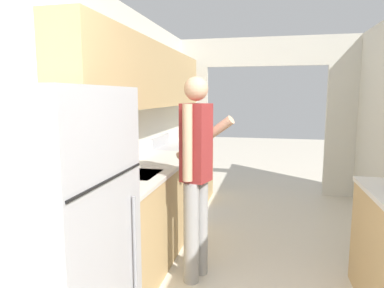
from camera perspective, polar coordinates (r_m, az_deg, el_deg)
wall_left at (r=3.40m, az=-11.73°, el=6.03°), size 0.38×7.04×2.50m
wall_far_with_doorway at (r=5.67m, az=12.07°, el=6.64°), size 3.18×0.06×2.50m
counter_left at (r=3.81m, az=-5.60°, el=-9.28°), size 0.62×3.44×0.91m
refrigerator at (r=2.03m, az=-22.20°, el=-14.81°), size 0.71×0.80×1.64m
range_oven at (r=4.69m, az=-1.87°, el=-5.85°), size 0.66×0.73×1.05m
person at (r=2.90m, az=0.68°, el=-4.76°), size 0.55×0.45×1.74m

